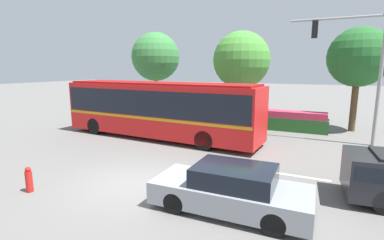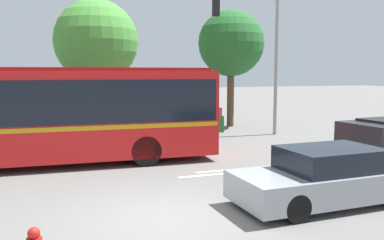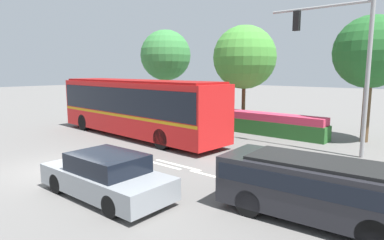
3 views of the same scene
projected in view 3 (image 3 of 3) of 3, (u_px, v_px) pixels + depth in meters
name	position (u px, v px, depth m)	size (l,w,h in m)	color
ground_plane	(59.00, 169.00, 12.66)	(140.00, 140.00, 0.00)	slate
city_bus	(136.00, 105.00, 18.70)	(12.04, 3.14, 3.22)	red
sedan_foreground	(106.00, 176.00, 9.82)	(4.45, 1.90, 1.32)	gray
suv_left_lane	(316.00, 185.00, 8.27)	(4.90, 2.29, 1.55)	#232328
traffic_light_pole	(345.00, 54.00, 14.29)	(4.54, 0.24, 6.86)	gray
flowering_hedge	(248.00, 122.00, 20.21)	(9.67, 1.08, 1.27)	#286028
street_tree_left	(166.00, 55.00, 26.34)	(4.01, 4.01, 6.95)	brown
street_tree_centre	(244.00, 57.00, 21.51)	(4.12, 4.12, 6.66)	brown
street_tree_right	(371.00, 53.00, 16.79)	(3.69, 3.69, 6.52)	brown
lane_stripe_near	(159.00, 164.00, 13.32)	(2.40, 0.16, 0.01)	silver
lane_stripe_mid	(216.00, 177.00, 11.66)	(2.40, 0.16, 0.01)	silver
lane_stripe_far	(177.00, 165.00, 13.16)	(2.40, 0.16, 0.01)	silver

